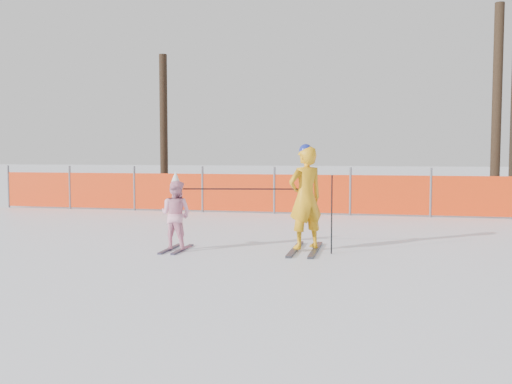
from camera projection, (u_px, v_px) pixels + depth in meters
ground at (249, 259)px, 8.72m from camera, size 120.00×120.00×0.00m
adult at (305, 198)px, 9.43m from camera, size 0.73×1.50×1.77m
child at (176, 214)px, 9.51m from camera, size 0.63×0.96×1.33m
ski_poles at (276, 199)px, 9.33m from camera, size 2.47×0.37×1.28m
safety_fence at (241, 192)px, 15.36m from camera, size 14.23×0.06×1.25m
tree_trunks at (382, 118)px, 17.46m from camera, size 11.32×2.28×5.83m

